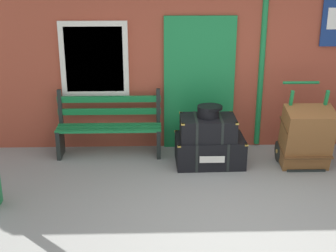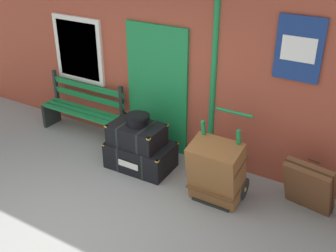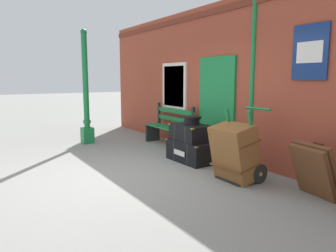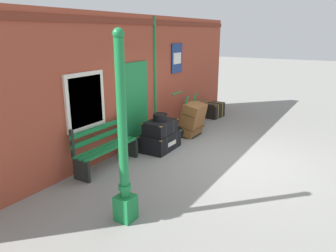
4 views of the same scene
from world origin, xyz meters
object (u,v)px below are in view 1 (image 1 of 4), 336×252
(steamer_trunk_middle, at_px, (208,128))
(round_hatbox, at_px, (209,111))
(large_brown_trunk, at_px, (306,137))
(steamer_trunk_base, at_px, (210,150))
(platform_bench, at_px, (109,127))
(porters_trolley, at_px, (301,146))

(steamer_trunk_middle, relative_size, round_hatbox, 2.24)
(steamer_trunk_middle, relative_size, large_brown_trunk, 0.85)
(steamer_trunk_base, xyz_separation_m, large_brown_trunk, (1.37, -0.19, 0.27))
(round_hatbox, bearing_deg, large_brown_trunk, -7.13)
(steamer_trunk_base, relative_size, round_hatbox, 2.82)
(platform_bench, bearing_deg, steamer_trunk_base, -15.37)
(porters_trolley, bearing_deg, large_brown_trunk, -90.00)
(large_brown_trunk, bearing_deg, round_hatbox, 172.87)
(platform_bench, bearing_deg, round_hatbox, -16.09)
(platform_bench, relative_size, steamer_trunk_base, 1.56)
(porters_trolley, xyz_separation_m, large_brown_trunk, (-0.00, -0.18, 0.21))
(steamer_trunk_middle, relative_size, porters_trolley, 0.69)
(porters_trolley, bearing_deg, steamer_trunk_base, 179.64)
(platform_bench, xyz_separation_m, steamer_trunk_base, (1.52, -0.42, -0.23))
(steamer_trunk_middle, bearing_deg, porters_trolley, 0.79)
(round_hatbox, relative_size, large_brown_trunk, 0.38)
(large_brown_trunk, bearing_deg, platform_bench, 168.19)
(steamer_trunk_middle, height_order, large_brown_trunk, large_brown_trunk)
(platform_bench, relative_size, porters_trolley, 1.35)
(steamer_trunk_base, relative_size, porters_trolley, 0.87)
(platform_bench, height_order, steamer_trunk_base, platform_bench)
(steamer_trunk_middle, height_order, round_hatbox, round_hatbox)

